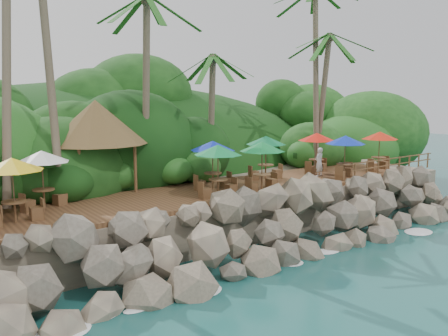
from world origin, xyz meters
TOP-DOWN VIEW (x-y plane):
  - ground at (0.00, 0.00)m, footprint 140.00×140.00m
  - land_base at (0.00, 16.00)m, footprint 32.00×25.20m
  - jungle_hill at (0.00, 23.50)m, footprint 44.80×28.00m
  - seawall at (0.00, 2.00)m, footprint 29.00×4.00m
  - terrace at (0.00, 6.00)m, footprint 26.00×5.00m
  - jungle_foliage at (0.00, 15.00)m, footprint 44.00×16.00m
  - foam_line at (0.00, 0.30)m, footprint 25.20×0.80m
  - palapa at (-5.42, 9.43)m, footprint 5.08×5.08m
  - dining_clusters at (-1.10, 5.84)m, footprint 25.91×5.51m
  - railing at (11.48, 3.65)m, footprint 8.30×0.10m
  - waiter at (6.81, 5.64)m, footprint 0.68×0.49m

SIDE VIEW (x-z plane):
  - ground at x=0.00m, z-range 0.00..0.00m
  - jungle_hill at x=0.00m, z-range -7.70..7.70m
  - jungle_foliage at x=0.00m, z-range -6.00..6.00m
  - foam_line at x=0.00m, z-range 0.00..0.06m
  - land_base at x=0.00m, z-range 0.00..2.10m
  - seawall at x=0.00m, z-range 0.00..2.30m
  - terrace at x=0.00m, z-range 2.10..2.30m
  - railing at x=11.48m, z-range 2.41..3.41m
  - waiter at x=6.81m, z-range 2.30..4.04m
  - dining_clusters at x=-1.10m, z-range 3.13..5.63m
  - palapa at x=-5.42m, z-range 3.49..8.09m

